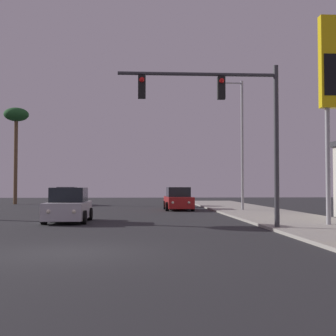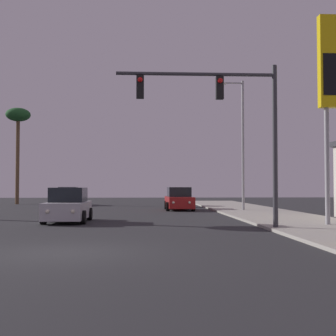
# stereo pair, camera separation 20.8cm
# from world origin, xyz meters

# --- Properties ---
(ground_plane) EXTENTS (120.00, 120.00, 0.00)m
(ground_plane) POSITION_xyz_m (0.00, 0.00, 0.00)
(ground_plane) COLOR #28282B
(sidewalk_right) EXTENTS (5.00, 60.00, 0.12)m
(sidewalk_right) POSITION_xyz_m (9.50, 10.00, 0.06)
(sidewalk_right) COLOR #9E998E
(sidewalk_right) RESTS_ON ground
(car_blue) EXTENTS (2.04, 4.33, 1.68)m
(car_blue) POSITION_xyz_m (-4.90, 31.13, 0.76)
(car_blue) COLOR navy
(car_blue) RESTS_ON ground
(car_silver) EXTENTS (2.04, 4.32, 1.68)m
(car_silver) POSITION_xyz_m (-1.61, 10.55, 0.76)
(car_silver) COLOR #B7B7BC
(car_silver) RESTS_ON ground
(car_red) EXTENTS (2.04, 4.34, 1.68)m
(car_red) POSITION_xyz_m (4.67, 21.73, 0.76)
(car_red) COLOR maroon
(car_red) RESTS_ON ground
(traffic_light_mast) EXTENTS (6.45, 0.36, 6.50)m
(traffic_light_mast) POSITION_xyz_m (5.54, 5.92, 4.68)
(traffic_light_mast) COLOR #38383D
(traffic_light_mast) RESTS_ON sidewalk_right
(street_lamp) EXTENTS (1.74, 0.24, 9.00)m
(street_lamp) POSITION_xyz_m (8.84, 19.65, 5.12)
(street_lamp) COLOR #99999E
(street_lamp) RESTS_ON sidewalk_right
(palm_tree_far) EXTENTS (2.40, 2.40, 9.47)m
(palm_tree_far) POSITION_xyz_m (-10.31, 34.00, 8.23)
(palm_tree_far) COLOR brown
(palm_tree_far) RESTS_ON ground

